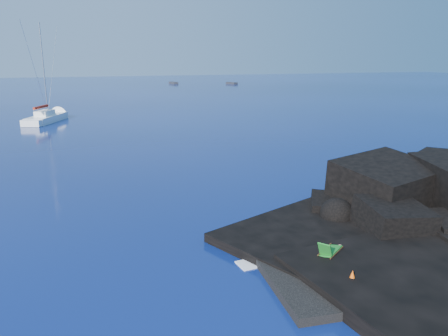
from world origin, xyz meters
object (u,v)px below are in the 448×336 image
Objects in this scene: sunbather at (329,248)px; distant_boat_a at (174,84)px; sailboat at (47,122)px; deck_chair at (331,247)px; marker_cone at (352,277)px; distant_boat_b at (232,84)px.

sunbather is 0.33× the size of distant_boat_a.
sailboat is 2.66× the size of distant_boat_a.
sunbather is (0.27, 0.49, -0.34)m from deck_chair.
marker_cone is at bearing -98.54° from sunbather.
deck_chair is 2.62× the size of marker_cone.
sunbather reaches higher than distant_boat_a.
distant_boat_a is at bearing 88.10° from sailboat.
distant_boat_a is at bearing 44.35° from deck_chair.
deck_chair is 0.30× the size of distant_boat_a.
deck_chair is at bearing -124.36° from distant_boat_b.
sailboat is 8.82× the size of deck_chair.
sailboat is 91.08m from distant_boat_b.
distant_boat_a is at bearing 79.30° from marker_cone.
sunbather is 2.82m from marker_cone.
sailboat is at bearing -122.14° from distant_boat_a.
distant_boat_a is at bearing 86.73° from sunbather.
distant_boat_b is (17.82, -8.08, 0.00)m from distant_boat_a.
sailboat is at bearing 111.87° from sunbather.
distant_boat_b is (42.20, 122.38, -0.53)m from sunbather.
marker_cone is (-0.50, -2.21, -0.23)m from deck_chair.
sailboat reaches higher than sunbather.
sailboat reaches higher than marker_cone.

